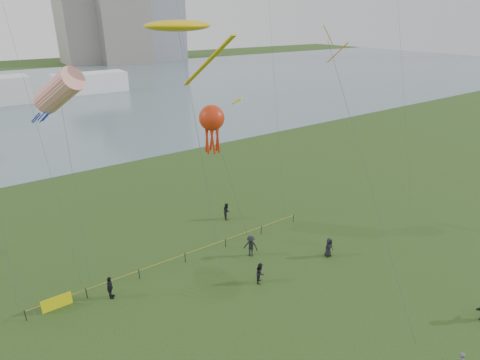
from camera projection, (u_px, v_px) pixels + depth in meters
ground_plane at (335, 353)px, 24.33m from camera, size 400.00×400.00×0.00m
lake at (32, 97)px, 99.87m from camera, size 400.00×120.00×0.08m
building_mid at (118, 15)px, 163.93m from camera, size 20.00×20.00×38.00m
building_low at (81, 28)px, 162.92m from camera, size 16.00×18.00×28.00m
pavilion_right at (90, 83)px, 104.86m from camera, size 18.00×7.00×5.00m
fence at (112, 282)px, 29.84m from camera, size 24.07×0.07×1.05m
spectator_a at (260, 273)px, 30.51m from camera, size 1.02×1.01×1.66m
spectator_b at (251, 246)px, 33.79m from camera, size 1.30×1.41×1.90m
spectator_c at (110, 288)px, 28.75m from camera, size 0.89×1.11×1.76m
spectator_d at (329, 247)px, 33.80m from camera, size 0.84×0.57×1.68m
spectator_g at (227, 211)px, 40.03m from camera, size 0.94×1.02×1.69m
kite_stingray at (179, 26)px, 30.92m from camera, size 5.52×10.20×18.66m
kite_windsock at (59, 91)px, 31.05m from camera, size 4.35×9.11×15.54m
kite_octopus at (212, 119)px, 32.09m from camera, size 3.66×2.66×12.40m
kite_delta at (334, 54)px, 25.13m from camera, size 1.39×9.95×18.41m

